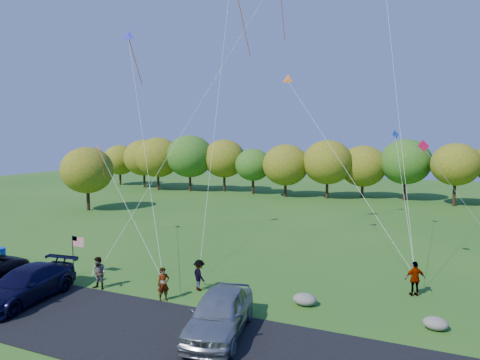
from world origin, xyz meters
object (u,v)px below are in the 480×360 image
object	(u,v)px
minivan_navy	(26,285)
flyer_d	(415,279)
flyer_b	(99,273)
trash_barrel	(0,256)
minivan_silver	(219,313)
flyer_a	(163,284)
flyer_c	(199,275)

from	to	relation	value
minivan_navy	flyer_d	world-z (taller)	flyer_d
flyer_b	trash_barrel	world-z (taller)	flyer_b
minivan_silver	flyer_a	xyz separation A→B (m)	(-4.13, 2.19, -0.11)
minivan_navy	minivan_silver	world-z (taller)	minivan_silver
flyer_b	flyer_c	world-z (taller)	flyer_b
flyer_a	trash_barrel	bearing A→B (deg)	124.76
trash_barrel	flyer_d	bearing A→B (deg)	10.80
minivan_navy	flyer_d	bearing A→B (deg)	19.78
minivan_navy	flyer_b	size ratio (longest dim) A/B	3.21
trash_barrel	flyer_c	bearing A→B (deg)	3.88
flyer_c	minivan_navy	bearing A→B (deg)	70.85
flyer_a	flyer_d	distance (m)	12.57
flyer_b	minivan_silver	bearing A→B (deg)	-14.42
flyer_a	flyer_b	distance (m)	4.02
flyer_c	flyer_d	xyz separation A→B (m)	(10.34, 3.67, 0.07)
minivan_silver	flyer_a	bearing A→B (deg)	140.96
flyer_b	flyer_d	size ratio (longest dim) A/B	0.97
flyer_a	flyer_c	xyz separation A→B (m)	(0.89, 1.98, -0.02)
flyer_b	flyer_a	bearing A→B (deg)	0.64
flyer_c	trash_barrel	xyz separation A→B (m)	(-13.82, -0.94, -0.30)
minivan_navy	flyer_b	distance (m)	3.45
minivan_navy	trash_barrel	bearing A→B (deg)	144.58
flyer_a	flyer_d	size ratio (longest dim) A/B	0.94
minivan_navy	minivan_silver	xyz separation A→B (m)	(10.16, 0.60, 0.08)
minivan_navy	flyer_c	bearing A→B (deg)	28.31
flyer_a	flyer_c	size ratio (longest dim) A/B	1.03
flyer_a	flyer_d	xyz separation A→B (m)	(11.23, 5.65, 0.05)
minivan_navy	trash_barrel	world-z (taller)	minivan_navy
minivan_silver	flyer_b	size ratio (longest dim) A/B	3.02
minivan_silver	flyer_b	xyz separation A→B (m)	(-8.15, 2.19, -0.09)
flyer_a	minivan_navy	bearing A→B (deg)	154.26
minivan_silver	trash_barrel	xyz separation A→B (m)	(-17.06, 3.24, -0.43)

